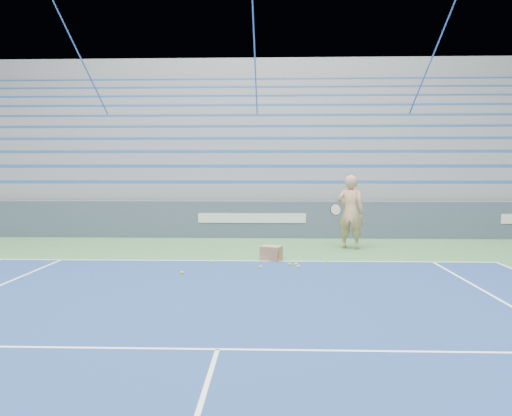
% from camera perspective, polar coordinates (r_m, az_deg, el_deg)
% --- Properties ---
extents(sponsor_barrier, '(30.00, 0.32, 1.10)m').
position_cam_1_polar(sponsor_barrier, '(14.96, -0.44, -1.30)').
color(sponsor_barrier, '#404D61').
rests_on(sponsor_barrier, ground).
extents(bleachers, '(31.00, 9.15, 7.30)m').
position_cam_1_polar(bleachers, '(20.61, 0.19, 5.25)').
color(bleachers, gray).
rests_on(bleachers, ground).
extents(tennis_player, '(1.01, 0.96, 1.89)m').
position_cam_1_polar(tennis_player, '(13.04, 10.74, -0.44)').
color(tennis_player, tan).
rests_on(tennis_player, ground).
extents(ball_box, '(0.52, 0.47, 0.32)m').
position_cam_1_polar(ball_box, '(11.18, 1.76, -5.19)').
color(ball_box, '#956F48').
rests_on(ball_box, ground).
extents(tennis_ball_0, '(0.07, 0.07, 0.07)m').
position_cam_1_polar(tennis_ball_0, '(10.26, 0.53, -6.78)').
color(tennis_ball_0, '#C1DD2D').
rests_on(tennis_ball_0, ground).
extents(tennis_ball_1, '(0.07, 0.07, 0.07)m').
position_cam_1_polar(tennis_ball_1, '(10.34, 4.86, -6.70)').
color(tennis_ball_1, '#C1DD2D').
rests_on(tennis_ball_1, ground).
extents(tennis_ball_2, '(0.07, 0.07, 0.07)m').
position_cam_1_polar(tennis_ball_2, '(10.62, 4.62, -6.41)').
color(tennis_ball_2, '#C1DD2D').
rests_on(tennis_ball_2, ground).
extents(tennis_ball_3, '(0.07, 0.07, 0.07)m').
position_cam_1_polar(tennis_ball_3, '(10.56, 3.83, -6.47)').
color(tennis_ball_3, '#C1DD2D').
rests_on(tennis_ball_3, ground).
extents(tennis_ball_4, '(0.07, 0.07, 0.07)m').
position_cam_1_polar(tennis_ball_4, '(10.91, -4.97, -6.13)').
color(tennis_ball_4, '#C1DD2D').
rests_on(tennis_ball_4, ground).
extents(tennis_ball_5, '(0.07, 0.07, 0.07)m').
position_cam_1_polar(tennis_ball_5, '(9.79, -8.47, -7.36)').
color(tennis_ball_5, '#C1DD2D').
rests_on(tennis_ball_5, ground).
extents(tennis_ball_6, '(0.07, 0.07, 0.07)m').
position_cam_1_polar(tennis_ball_6, '(11.23, 8.02, -5.86)').
color(tennis_ball_6, '#C1DD2D').
rests_on(tennis_ball_6, ground).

